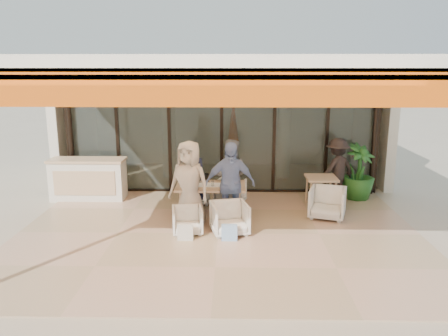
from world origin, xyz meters
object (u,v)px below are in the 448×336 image
Objects in this scene: diner_periwinkle at (230,184)px; side_table at (321,181)px; potted_palm at (359,172)px; chair_near_right at (230,217)px; chair_far_left at (195,192)px; diner_grey at (230,176)px; chair_far_right at (230,191)px; standing_woman at (337,169)px; diner_navy at (193,178)px; dining_table at (210,188)px; chair_near_left at (187,219)px; host_counter at (88,179)px; diner_cream at (189,184)px; side_chair at (327,201)px.

diner_periwinkle reaches higher than side_table.
chair_near_right is at bearing -143.12° from potted_palm.
chair_far_left is 1.11m from diner_grey.
diner_grey is at bearing 106.91° from chair_far_right.
diner_periwinkle is 3.22m from standing_woman.
chair_far_right is 2.71m from standing_woman.
potted_palm is (4.03, 0.99, -0.08)m from diner_navy.
chair_far_right is 0.40× the size of diner_grey.
diner_navy is at bearing 77.31° from chair_far_left.
diner_periwinkle is at bearing -46.97° from dining_table.
side_table is at bearing -168.09° from chair_far_right.
chair_far_right is at bearing 167.31° from chair_far_left.
dining_table is at bearing -158.35° from potted_palm.
chair_far_left is 0.35× the size of diner_periwinkle.
diner_periwinkle is (0.00, -0.90, 0.05)m from diner_grey.
dining_table is 1.10m from chair_far_left.
potted_palm is (4.03, 2.39, 0.40)m from chair_near_left.
diner_cream is at bearing -32.95° from host_counter.
chair_near_left is 0.78m from diner_cream.
side_chair is at bearing 30.04° from diner_cream.
diner_cream reaches higher than diner_navy.
side_table is 0.53× the size of potted_palm.
diner_periwinkle is at bearing 5.87° from standing_woman.
chair_far_left is 1.03× the size of chair_near_left.
diner_periwinkle is at bearing 106.91° from chair_far_right.
diner_cream reaches higher than chair_far_right.
side_chair reaches higher than chair_near_left.
diner_periwinkle reaches higher than chair_near_right.
standing_woman is (3.48, 0.45, 0.47)m from chair_far_left.
diner_cream is 4.45m from potted_palm.
diner_navy is at bearing 107.56° from chair_near_right.
diner_grey is (0.84, 0.00, 0.05)m from diner_navy.
chair_near_left is 4.70m from potted_palm.
chair_near_right reaches higher than chair_near_left.
standing_woman reaches higher than chair_near_right.
chair_far_right is 0.89× the size of side_chair.
side_chair is at bearing 176.11° from diner_grey.
diner_periwinkle is at bearing 129.32° from diner_navy.
diner_periwinkle reaches higher than diner_navy.
standing_woman is at bearing 51.52° from side_table.
diner_grey is at bearing 46.21° from dining_table.
diner_grey is at bearing 136.55° from chair_far_left.
diner_grey reaches higher than chair_far_right.
chair_near_right is 3.55m from standing_woman.
host_counter is 2.59× the size of chair_near_right.
side_chair reaches higher than chair_far_right.
dining_table is 0.63m from diner_grey.
chair_near_right is 1.12m from diner_cream.
chair_near_right reaches higher than chair_far_left.
diner_grey is at bearing 76.60° from chair_near_right.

